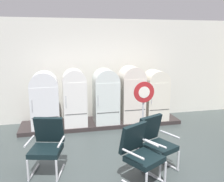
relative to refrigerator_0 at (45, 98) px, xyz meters
name	(u,v)px	position (x,y,z in m)	size (l,w,h in m)	color
back_wall	(98,70)	(1.53, 0.76, 0.62)	(11.76, 0.12, 2.98)	silver
display_plinth	(102,123)	(1.53, 0.12, -0.83)	(4.46, 0.95, 0.11)	#302929
refrigerator_0	(45,98)	(0.00, 0.00, 0.00)	(0.71, 0.66, 1.48)	white
refrigerator_1	(75,96)	(0.77, 0.01, 0.03)	(0.61, 0.67, 1.52)	white
refrigerator_2	(106,94)	(1.63, 0.02, 0.02)	(0.66, 0.70, 1.50)	silver
refrigerator_3	(132,92)	(2.38, 0.02, 0.05)	(0.64, 0.70, 1.56)	silver
refrigerator_4	(156,93)	(3.10, 0.00, -0.02)	(0.63, 0.66, 1.43)	silver
armchair_left	(47,143)	(0.12, -2.09, -0.34)	(0.70, 0.74, 0.99)	silver
armchair_right	(155,140)	(2.09, -2.41, -0.34)	(0.76, 0.80, 0.99)	silver
armchair_center	(140,151)	(1.67, -2.77, -0.34)	(0.78, 0.81, 0.99)	silver
sign_stand	(143,116)	(2.15, -1.58, -0.14)	(0.46, 0.32, 1.52)	#2D2D30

